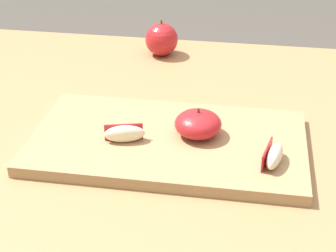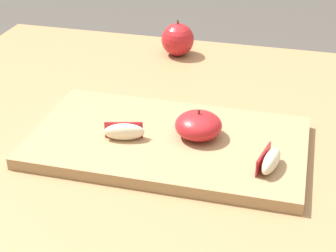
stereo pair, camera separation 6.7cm
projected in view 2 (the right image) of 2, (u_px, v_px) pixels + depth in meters
dining_table at (197, 209)px, 0.89m from camera, size 1.14×0.99×0.73m
cutting_board at (168, 142)px, 0.86m from camera, size 0.43×0.24×0.02m
apple_half_skin_up at (198, 125)px, 0.85m from camera, size 0.07×0.07×0.05m
apple_wedge_back at (124, 131)px, 0.85m from camera, size 0.07×0.04×0.03m
apple_wedge_front at (270, 161)px, 0.77m from camera, size 0.04×0.07×0.03m
whole_apple_crimson at (178, 40)px, 1.19m from camera, size 0.07×0.07×0.08m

